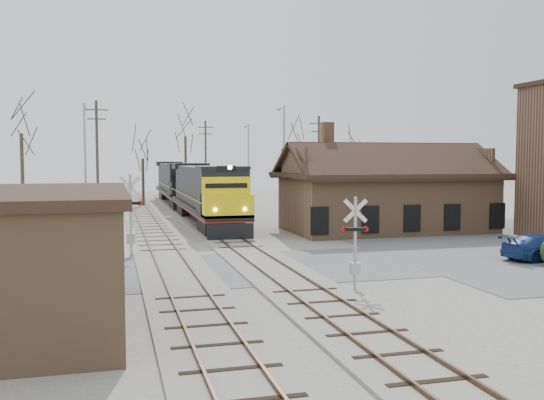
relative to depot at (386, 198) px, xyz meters
The scene contains 22 objects.
ground 17.14m from the depot, 134.97° to the right, with size 140.00×140.00×0.00m, color #A9A398.
road 17.13m from the depot, 134.97° to the right, with size 60.00×9.00×0.03m, color #59595E.
parking_lot 10.29m from the depot, 53.10° to the right, with size 22.00×26.00×0.03m, color #59595E.
track_main 12.58m from the depot, 165.97° to the left, with size 3.40×90.00×0.24m.
track_siding 16.92m from the depot, 169.70° to the left, with size 3.40×90.00×0.24m.
depot is the anchor object (origin of this frame).
locomotive_lead 14.16m from the depot, 147.89° to the left, with size 3.23×21.63×4.81m.
locomotive_trailing 31.78m from the depot, 112.16° to the left, with size 3.23×21.63×4.55m.
crossbuck_near 20.29m from the depot, 118.87° to the right, with size 1.05×0.37×3.75m.
crossbuck_far 19.68m from the depot, 158.50° to the right, with size 1.26×0.34×4.45m.
parked_car 14.07m from the depot, 80.19° to the right, with size 1.87×4.61×1.34m, color navy.
streetlight_a 23.14m from the depot, 157.56° to the left, with size 0.25×2.04×9.52m.
streetlight_b 10.20m from the depot, 123.53° to the left, with size 0.25×2.04×9.59m.
streetlight_c 25.31m from the depot, 100.73° to the left, with size 0.25×2.04×8.95m.
utility_pole_a 25.49m from the depot, 143.84° to the left, with size 2.00×0.24×10.29m.
utility_pole_b 35.19m from the depot, 103.13° to the left, with size 2.00×0.24×9.86m.
utility_pole_c 18.86m from the depot, 85.83° to the left, with size 2.00×0.24×9.60m.
tree_a 32.60m from the depot, 147.28° to the left, with size 4.98×4.98×12.21m.
tree_b 31.81m from the depot, 120.28° to the left, with size 3.49×3.49×8.55m.
tree_c 36.94m from the depot, 106.60° to the left, with size 5.30×5.30×12.99m.
tree_d 30.14m from the depot, 85.46° to the left, with size 4.33×4.33×10.62m.
tree_e 30.49m from the depot, 71.58° to the left, with size 3.51×3.51×8.59m.
Camera 1 is at (-7.27, -28.33, 5.32)m, focal length 40.00 mm.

